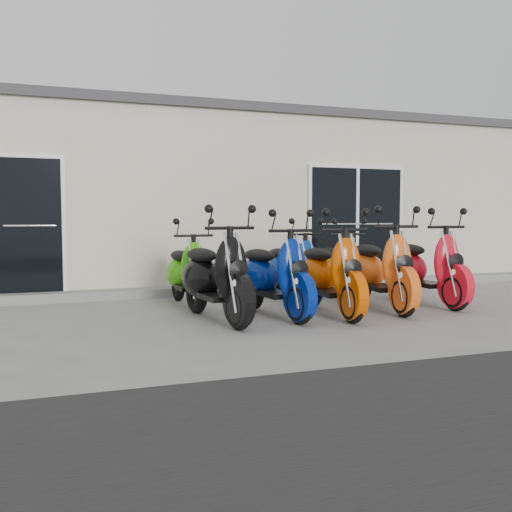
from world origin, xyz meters
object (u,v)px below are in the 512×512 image
object	(u,v)px
scooter_front_orange_a	(330,262)
scooter_front_orange_b	(380,258)
scooter_front_black	(215,263)
scooter_back_green	(187,262)
scooter_front_red	(425,256)
scooter_back_blue	(292,259)
scooter_front_blue	(274,263)
scooter_back_yellow	(339,258)

from	to	relation	value
scooter_front_orange_a	scooter_front_orange_b	bearing A→B (deg)	13.24
scooter_front_black	scooter_back_green	xyz separation A→B (m)	(-0.07, 1.32, -0.08)
scooter_back_green	scooter_front_orange_a	bearing A→B (deg)	-41.77
scooter_front_orange_a	scooter_front_red	xyz separation A→B (m)	(1.80, 0.34, 0.01)
scooter_front_orange_b	scooter_front_black	bearing A→B (deg)	-173.22
scooter_front_black	scooter_back_blue	distance (m)	2.11
scooter_front_blue	scooter_front_red	bearing A→B (deg)	-2.93
scooter_front_orange_b	scooter_back_green	world-z (taller)	scooter_front_orange_b
scooter_front_black	scooter_back_yellow	bearing A→B (deg)	19.96
scooter_back_green	scooter_back_blue	world-z (taller)	same
scooter_front_black	scooter_front_orange_b	xyz separation A→B (m)	(2.49, 0.08, 0.00)
scooter_front_orange_a	scooter_back_green	bearing A→B (deg)	142.10
scooter_front_red	scooter_front_orange_b	bearing A→B (deg)	-170.46
scooter_front_red	scooter_back_yellow	xyz separation A→B (m)	(-0.91, 1.07, -0.08)
scooter_front_orange_a	scooter_back_blue	size ratio (longest dim) A/B	1.10
scooter_front_red	scooter_back_blue	bearing A→B (deg)	147.22
scooter_front_blue	scooter_front_orange_b	bearing A→B (deg)	-6.43
scooter_front_orange_b	scooter_back_blue	bearing A→B (deg)	129.10
scooter_front_orange_a	scooter_front_red	bearing A→B (deg)	13.24
scooter_front_orange_a	scooter_back_yellow	size ratio (longest dim) A/B	1.10
scooter_front_black	scooter_front_orange_b	world-z (taller)	scooter_front_orange_b
scooter_front_orange_b	scooter_front_red	world-z (taller)	scooter_front_orange_b
scooter_front_black	scooter_front_orange_a	xyz separation A→B (m)	(1.60, -0.09, -0.02)
scooter_back_blue	scooter_front_orange_a	bearing A→B (deg)	-98.33
scooter_front_orange_a	scooter_front_blue	bearing A→B (deg)	171.98
scooter_front_red	scooter_back_blue	size ratio (longest dim) A/B	1.11
scooter_front_orange_b	scooter_back_yellow	bearing A→B (deg)	95.32
scooter_front_black	scooter_front_orange_a	distance (m)	1.60
scooter_front_red	scooter_back_blue	distance (m)	2.05
scooter_front_black	scooter_back_green	distance (m)	1.33
scooter_front_orange_a	scooter_back_yellow	xyz separation A→B (m)	(0.89, 1.42, -0.07)
scooter_back_blue	scooter_front_orange_b	bearing A→B (deg)	-62.14
scooter_back_green	scooter_back_blue	xyz separation A→B (m)	(1.71, 0.00, -0.00)
scooter_front_red	scooter_back_green	size ratio (longest dim) A/B	1.11
scooter_back_blue	scooter_front_blue	bearing A→B (deg)	-129.09
scooter_front_blue	scooter_front_red	xyz separation A→B (m)	(2.57, 0.20, 0.02)
scooter_back_yellow	scooter_back_green	bearing A→B (deg)	-174.17
scooter_front_orange_a	scooter_front_red	size ratio (longest dim) A/B	0.99
scooter_back_blue	scooter_back_yellow	distance (m)	0.83
scooter_front_blue	scooter_back_yellow	xyz separation A→B (m)	(1.66, 1.28, -0.06)
scooter_front_blue	scooter_back_yellow	size ratio (longest dim) A/B	1.09
scooter_back_green	scooter_back_yellow	xyz separation A→B (m)	(2.55, 0.00, -0.00)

